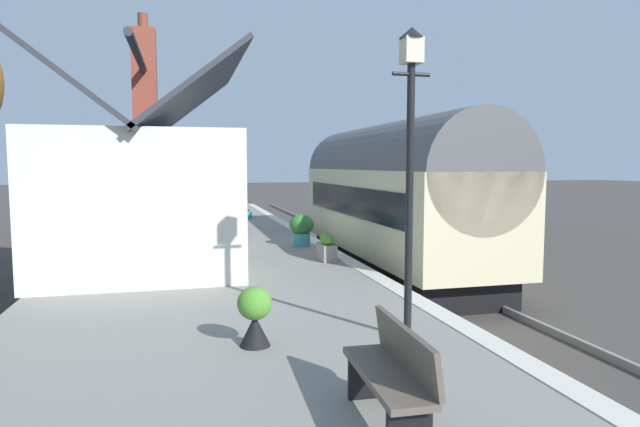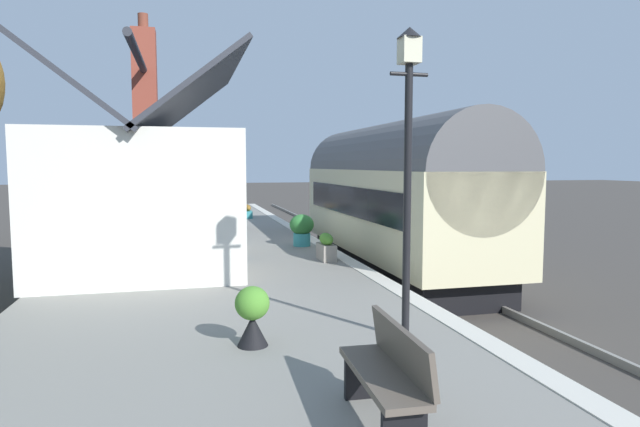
% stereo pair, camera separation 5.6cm
% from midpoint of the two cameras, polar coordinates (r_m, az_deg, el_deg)
% --- Properties ---
extents(ground_plane, '(160.00, 160.00, 0.00)m').
position_cam_midpoint_polar(ground_plane, '(16.22, 3.64, -5.98)').
color(ground_plane, '#423D38').
extents(platform, '(32.00, 6.67, 0.87)m').
position_cam_midpoint_polar(platform, '(15.38, -11.96, -5.04)').
color(platform, gray).
rests_on(platform, ground).
extents(platform_edge_coping, '(32.00, 0.36, 0.02)m').
position_cam_midpoint_polar(platform_edge_coping, '(15.75, -0.43, -3.05)').
color(platform_edge_coping, beige).
rests_on(platform_edge_coping, platform).
extents(rail_near, '(52.00, 0.08, 0.14)m').
position_cam_midpoint_polar(rail_near, '(16.77, 8.94, -5.42)').
color(rail_near, gray).
rests_on(rail_near, ground).
extents(rail_far, '(52.00, 0.08, 0.14)m').
position_cam_midpoint_polar(rail_far, '(16.26, 4.25, -5.70)').
color(rail_far, gray).
rests_on(rail_far, ground).
extents(train, '(9.93, 2.73, 4.32)m').
position_cam_midpoint_polar(train, '(15.56, 7.67, 1.75)').
color(train, black).
rests_on(train, ground).
extents(station_building, '(5.77, 4.23, 5.84)m').
position_cam_midpoint_polar(station_building, '(12.69, -18.16, 2.01)').
color(station_building, silver).
rests_on(station_building, platform).
extents(bench_near_building, '(1.41, 0.46, 0.88)m').
position_cam_midpoint_polar(bench_near_building, '(19.19, -9.45, -0.24)').
color(bench_near_building, brown).
rests_on(bench_near_building, platform).
extents(bench_platform_end, '(1.41, 0.47, 0.88)m').
position_cam_midpoint_polar(bench_platform_end, '(24.63, -10.78, 0.92)').
color(bench_platform_end, brown).
rests_on(bench_platform_end, platform).
extents(bench_by_lamp, '(1.42, 0.49, 0.88)m').
position_cam_midpoint_polar(bench_by_lamp, '(4.89, 7.35, -16.27)').
color(bench_by_lamp, brown).
rests_on(bench_by_lamp, platform).
extents(planter_bench_left, '(1.08, 0.32, 0.57)m').
position_cam_midpoint_polar(planter_bench_left, '(23.30, -7.86, 0.22)').
color(planter_bench_left, teal).
rests_on(planter_bench_left, platform).
extents(planter_under_sign, '(0.68, 0.68, 0.89)m').
position_cam_midpoint_polar(planter_under_sign, '(15.02, -2.06, -1.56)').
color(planter_under_sign, teal).
rests_on(planter_under_sign, platform).
extents(planter_corner_building, '(0.43, 0.43, 0.76)m').
position_cam_midpoint_polar(planter_corner_building, '(6.88, -7.17, -10.66)').
color(planter_corner_building, black).
rests_on(planter_corner_building, platform).
extents(planter_by_door, '(1.02, 0.32, 0.59)m').
position_cam_midpoint_polar(planter_by_door, '(17.63, -10.77, -1.36)').
color(planter_by_door, teal).
rests_on(planter_by_door, platform).
extents(planter_edge_far, '(0.93, 0.32, 0.57)m').
position_cam_midpoint_polar(planter_edge_far, '(22.69, -12.42, 0.02)').
color(planter_edge_far, black).
rests_on(planter_edge_far, platform).
extents(planter_edge_near, '(0.79, 0.32, 0.65)m').
position_cam_midpoint_polar(planter_edge_near, '(12.82, 0.56, -3.58)').
color(planter_edge_near, gray).
rests_on(planter_edge_near, platform).
extents(lamp_post_platform, '(0.32, 0.50, 3.97)m').
position_cam_midpoint_polar(lamp_post_platform, '(6.99, 9.33, 9.11)').
color(lamp_post_platform, black).
rests_on(lamp_post_platform, platform).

